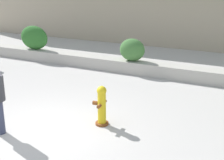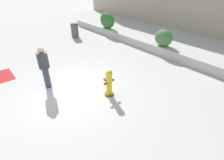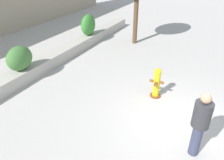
{
  "view_description": "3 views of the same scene",
  "coord_description": "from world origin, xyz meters",
  "px_view_note": "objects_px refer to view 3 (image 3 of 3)",
  "views": [
    {
      "loc": [
        4.81,
        -5.56,
        3.67
      ],
      "look_at": [
        0.94,
        2.21,
        0.89
      ],
      "focal_mm": 50.0,
      "sensor_mm": 36.0,
      "label": 1
    },
    {
      "loc": [
        5.49,
        -2.33,
        3.97
      ],
      "look_at": [
        1.18,
        1.25,
        0.6
      ],
      "focal_mm": 28.0,
      "sensor_mm": 36.0,
      "label": 2
    },
    {
      "loc": [
        -5.17,
        -0.41,
        4.2
      ],
      "look_at": [
        0.66,
        2.51,
        0.56
      ],
      "focal_mm": 35.0,
      "sensor_mm": 36.0,
      "label": 3
    }
  ],
  "objects_px": {
    "hedge_bush_2": "(88,25)",
    "pedestrian": "(200,122)",
    "hedge_bush_1": "(20,58)",
    "fire_hydrant": "(157,83)"
  },
  "relations": [
    {
      "from": "hedge_bush_2",
      "to": "pedestrian",
      "type": "xyz_separation_m",
      "value": [
        -5.63,
        -6.48,
        -0.07
      ]
    },
    {
      "from": "pedestrian",
      "to": "hedge_bush_1",
      "type": "bearing_deg",
      "value": 82.81
    },
    {
      "from": "hedge_bush_2",
      "to": "fire_hydrant",
      "type": "bearing_deg",
      "value": -126.16
    },
    {
      "from": "fire_hydrant",
      "to": "pedestrian",
      "type": "distance_m",
      "value": 2.61
    },
    {
      "from": "fire_hydrant",
      "to": "hedge_bush_1",
      "type": "bearing_deg",
      "value": 104.01
    },
    {
      "from": "pedestrian",
      "to": "hedge_bush_2",
      "type": "bearing_deg",
      "value": 49.02
    },
    {
      "from": "hedge_bush_1",
      "to": "fire_hydrant",
      "type": "distance_m",
      "value": 5.08
    },
    {
      "from": "hedge_bush_1",
      "to": "hedge_bush_2",
      "type": "distance_m",
      "value": 4.81
    },
    {
      "from": "hedge_bush_1",
      "to": "pedestrian",
      "type": "bearing_deg",
      "value": -97.19
    },
    {
      "from": "hedge_bush_2",
      "to": "fire_hydrant",
      "type": "distance_m",
      "value": 6.1
    }
  ]
}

